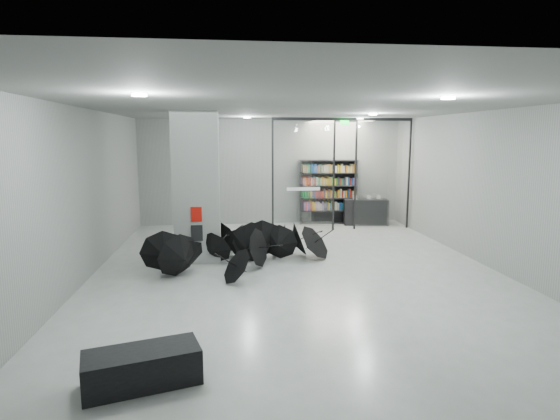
{
  "coord_description": "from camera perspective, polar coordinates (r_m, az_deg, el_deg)",
  "views": [
    {
      "loc": [
        -1.66,
        -10.36,
        3.32
      ],
      "look_at": [
        -0.3,
        1.5,
        1.4
      ],
      "focal_mm": 29.07,
      "sensor_mm": 36.0,
      "label": 1
    }
  ],
  "objects": [
    {
      "name": "bench",
      "position": [
        6.75,
        -16.94,
        -18.4
      ],
      "size": [
        1.64,
        1.04,
        0.49
      ],
      "primitive_type": "cube",
      "rotation": [
        0.0,
        0.0,
        0.28
      ],
      "color": "black",
      "rests_on": "ground"
    },
    {
      "name": "exit_sign",
      "position": [
        16.19,
        8.13,
        10.82
      ],
      "size": [
        0.3,
        0.06,
        0.15
      ],
      "primitive_type": "cube",
      "color": "#0CE533",
      "rests_on": "room"
    },
    {
      "name": "glass_partition",
      "position": [
        16.41,
        7.79,
        5.08
      ],
      "size": [
        5.06,
        0.08,
        4.0
      ],
      "color": "silver",
      "rests_on": "ground"
    },
    {
      "name": "fire_cabinet",
      "position": [
        11.94,
        -10.48,
        -0.52
      ],
      "size": [
        0.28,
        0.04,
        0.38
      ],
      "primitive_type": "cube",
      "color": "#A50A07",
      "rests_on": "column"
    },
    {
      "name": "info_panel",
      "position": [
        12.03,
        -10.41,
        -2.87
      ],
      "size": [
        0.3,
        0.03,
        0.42
      ],
      "primitive_type": "cube",
      "color": "black",
      "rests_on": "column"
    },
    {
      "name": "umbrella_cluster",
      "position": [
        12.11,
        -5.06,
        -5.3
      ],
      "size": [
        5.3,
        4.2,
        1.29
      ],
      "color": "black",
      "rests_on": "ground"
    },
    {
      "name": "bookshelf",
      "position": [
        17.67,
        6.11,
        2.3
      ],
      "size": [
        2.27,
        0.69,
        2.46
      ],
      "primitive_type": null,
      "rotation": [
        0.0,
        0.0,
        -0.11
      ],
      "color": "black",
      "rests_on": "ground"
    },
    {
      "name": "column",
      "position": [
        12.46,
        -10.38,
        2.9
      ],
      "size": [
        1.2,
        1.2,
        4.0
      ],
      "primitive_type": "cube",
      "color": "slate",
      "rests_on": "ground"
    },
    {
      "name": "shop_counter",
      "position": [
        17.68,
        10.71,
        -0.22
      ],
      "size": [
        1.73,
        0.9,
        0.99
      ],
      "primitive_type": "cube",
      "rotation": [
        0.0,
        0.0,
        -0.15
      ],
      "color": "black",
      "rests_on": "ground"
    },
    {
      "name": "room",
      "position": [
        10.51,
        2.58,
        6.52
      ],
      "size": [
        14.0,
        14.02,
        4.01
      ],
      "color": "gray",
      "rests_on": "ground"
    }
  ]
}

